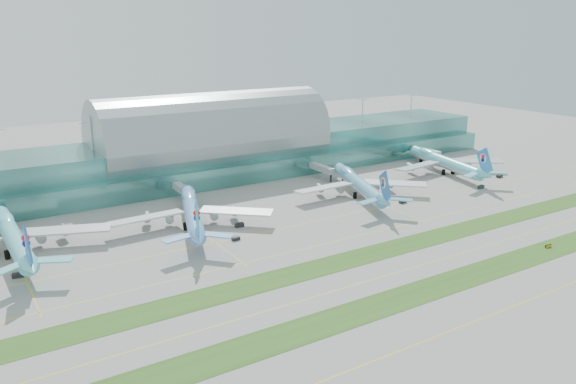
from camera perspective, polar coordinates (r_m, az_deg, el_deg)
ground at (r=193.32m, az=8.72°, el=-6.46°), size 700.00×700.00×0.00m
terminal at (r=294.22m, az=-7.66°, el=4.40°), size 340.00×69.10×36.00m
grass_strip_near at (r=175.07m, az=14.74°, el=-9.32°), size 420.00×12.00×0.08m
grass_strip_far at (r=194.70m, az=8.34°, el=-6.26°), size 420.00×12.00×0.08m
taxiline_a at (r=163.75m, az=19.89°, el=-11.68°), size 420.00×0.35×0.01m
taxiline_b at (r=183.89m, az=11.57°, el=-7.83°), size 420.00×0.35×0.01m
taxiline_c at (r=206.20m, az=5.47°, el=-4.85°), size 420.00×0.35×0.01m
taxiline_d at (r=222.91m, az=2.05°, el=-3.14°), size 420.00×0.35×0.01m
airliner_a at (r=213.21m, az=-26.18°, el=-4.02°), size 64.62×73.28×20.19m
airliner_b at (r=220.74m, az=-9.75°, el=-1.90°), size 59.93×69.66×19.77m
airliner_c at (r=259.16m, az=7.15°, el=0.94°), size 59.40×69.13×19.68m
airliner_d at (r=309.92m, az=15.60°, el=3.03°), size 62.92×72.53×20.18m
gse_b at (r=194.44m, az=-25.76°, el=-7.62°), size 3.61×2.45×1.35m
gse_c at (r=205.69m, az=-5.32°, el=-4.72°), size 3.04×2.03×1.23m
gse_d at (r=218.76m, az=-4.96°, el=-3.36°), size 3.55×2.16×1.59m
gse_e at (r=257.65m, az=8.30°, el=-0.45°), size 3.62×1.95×1.34m
gse_f at (r=252.77m, az=11.58°, el=-0.93°), size 3.82×2.58×1.45m
gse_g at (r=285.63m, az=19.01°, el=0.50°), size 4.03×2.42×1.47m
gse_h at (r=310.11m, az=20.69°, el=1.54°), size 4.10×2.54×1.47m
taxiway_sign_east at (r=218.16m, az=24.92°, el=-5.01°), size 2.68×0.76×1.13m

